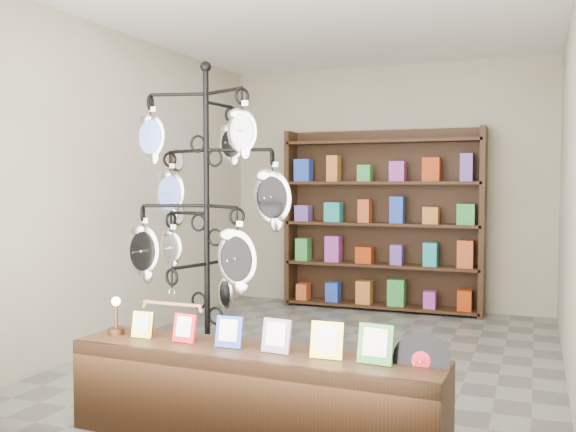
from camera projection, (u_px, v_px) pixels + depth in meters
name	position (u px, v px, depth m)	size (l,w,h in m)	color
ground	(323.00, 356.00, 5.74)	(5.00, 5.00, 0.00)	slate
room_envelope	(324.00, 149.00, 5.64)	(5.00, 5.00, 5.00)	#B4AB91
display_tree	(207.00, 206.00, 4.51)	(1.23, 1.10, 2.40)	black
front_shelf	(253.00, 396.00, 3.82)	(2.30, 0.54, 0.81)	black
back_shelving	(382.00, 226.00, 7.82)	(2.42, 0.36, 2.20)	black
wall_clocks	(177.00, 187.00, 7.12)	(0.03, 0.24, 0.84)	black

